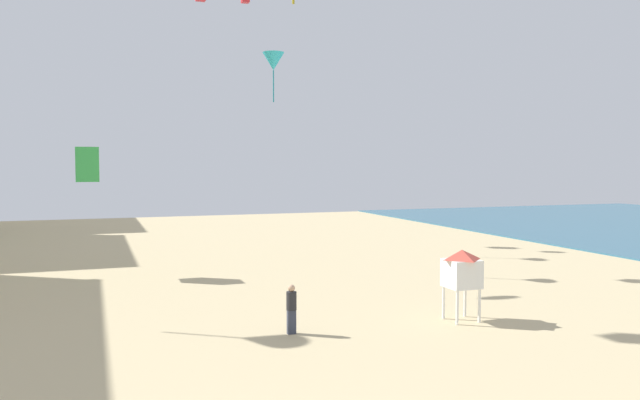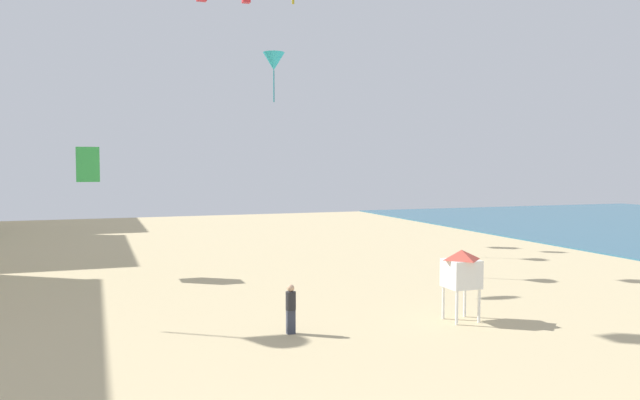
{
  "view_description": "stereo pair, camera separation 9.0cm",
  "coord_description": "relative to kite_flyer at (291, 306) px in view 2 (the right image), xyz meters",
  "views": [
    {
      "loc": [
        -4.4,
        -8.08,
        5.58
      ],
      "look_at": [
        4.79,
        17.19,
        4.05
      ],
      "focal_mm": 35.25,
      "sensor_mm": 36.0,
      "label": 1
    },
    {
      "loc": [
        -4.31,
        -8.11,
        5.58
      ],
      "look_at": [
        4.79,
        17.19,
        4.05
      ],
      "focal_mm": 35.25,
      "sensor_mm": 36.0,
      "label": 2
    }
  ],
  "objects": [
    {
      "name": "kite_green_box",
      "position": [
        -6.28,
        14.0,
        4.65
      ],
      "size": [
        1.1,
        1.1,
        1.73
      ],
      "color": "green"
    },
    {
      "name": "kite_flyer",
      "position": [
        0.0,
        0.0,
        0.0
      ],
      "size": [
        0.34,
        0.34,
        1.64
      ],
      "rotation": [
        0.0,
        0.0,
        1.05
      ],
      "color": "#383D4C",
      "rests_on": "ground"
    },
    {
      "name": "kite_cyan_delta",
      "position": [
        2.99,
        12.63,
        10.05
      ],
      "size": [
        1.14,
        1.14,
        2.59
      ],
      "color": "#2DB7CC"
    },
    {
      "name": "lifeguard_stand",
      "position": [
        6.22,
        -0.4,
        0.92
      ],
      "size": [
        1.1,
        1.1,
        2.55
      ],
      "rotation": [
        0.0,
        0.0,
        0.07
      ],
      "color": "white",
      "rests_on": "ground"
    }
  ]
}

